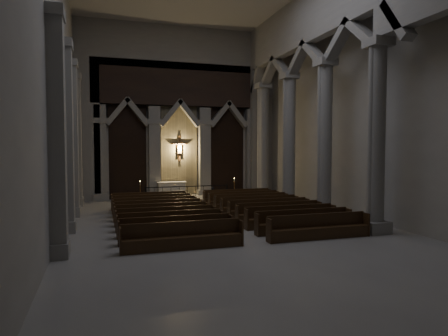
% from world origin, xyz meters
% --- Properties ---
extents(room, '(24.00, 24.10, 12.00)m').
position_xyz_m(room, '(0.00, 0.00, 7.60)').
color(room, '#9B9893').
rests_on(room, ground).
extents(sanctuary_wall, '(14.00, 0.77, 12.00)m').
position_xyz_m(sanctuary_wall, '(0.00, 11.54, 6.62)').
color(sanctuary_wall, gray).
rests_on(sanctuary_wall, ground).
extents(right_arcade, '(1.00, 24.00, 12.00)m').
position_xyz_m(right_arcade, '(5.50, 1.33, 7.83)').
color(right_arcade, gray).
rests_on(right_arcade, ground).
extents(left_pilasters, '(0.60, 13.00, 8.03)m').
position_xyz_m(left_pilasters, '(-6.75, 3.50, 3.91)').
color(left_pilasters, gray).
rests_on(left_pilasters, ground).
extents(sanctuary_step, '(8.50, 2.60, 0.15)m').
position_xyz_m(sanctuary_step, '(0.00, 10.60, 0.07)').
color(sanctuary_step, gray).
rests_on(sanctuary_step, ground).
extents(altar, '(2.00, 0.80, 1.02)m').
position_xyz_m(altar, '(-0.69, 11.14, 0.66)').
color(altar, beige).
rests_on(altar, sanctuary_step).
extents(altar_rail, '(5.50, 0.09, 1.08)m').
position_xyz_m(altar_rail, '(-0.00, 9.07, 0.72)').
color(altar_rail, black).
rests_on(altar_rail, ground).
extents(candle_stand_left, '(0.24, 0.24, 1.43)m').
position_xyz_m(candle_stand_left, '(-3.00, 9.45, 0.39)').
color(candle_stand_left, '#A67333').
rests_on(candle_stand_left, ground).
extents(candle_stand_right, '(0.25, 0.25, 1.51)m').
position_xyz_m(candle_stand_right, '(3.25, 9.11, 0.41)').
color(candle_stand_right, '#A67333').
rests_on(candle_stand_right, ground).
extents(pews, '(9.74, 10.14, 0.97)m').
position_xyz_m(pews, '(0.00, 2.08, 0.32)').
color(pews, black).
rests_on(pews, ground).
extents(worshipper, '(0.42, 0.28, 1.12)m').
position_xyz_m(worshipper, '(1.24, 7.35, 0.56)').
color(worshipper, black).
rests_on(worshipper, ground).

